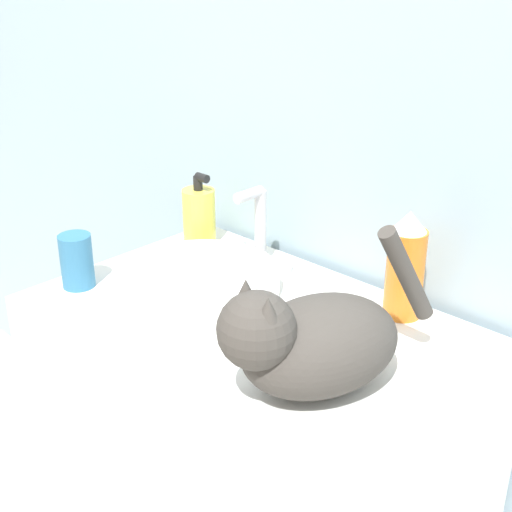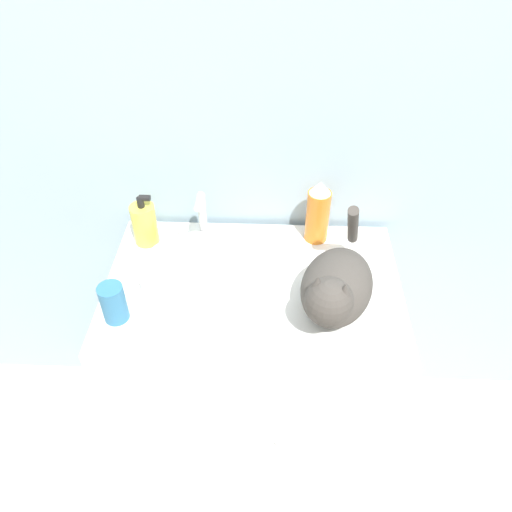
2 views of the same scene
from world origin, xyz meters
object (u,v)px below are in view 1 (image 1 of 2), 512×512
at_px(soap_bottle, 199,216).
at_px(cup, 77,261).
at_px(cat, 311,341).
at_px(spray_bottle, 406,266).

distance_m(soap_bottle, cup, 0.30).
xyz_separation_m(cat, soap_bottle, (-0.52, 0.25, -0.02)).
bearing_deg(soap_bottle, cup, -93.14).
bearing_deg(cat, cup, -68.21).
bearing_deg(cup, cat, 4.58).
bearing_deg(soap_bottle, spray_bottle, 3.99).
distance_m(cat, soap_bottle, 0.58).
xyz_separation_m(spray_bottle, cup, (-0.51, -0.33, -0.04)).
relative_size(spray_bottle, cup, 1.87).
bearing_deg(spray_bottle, cat, -84.37).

